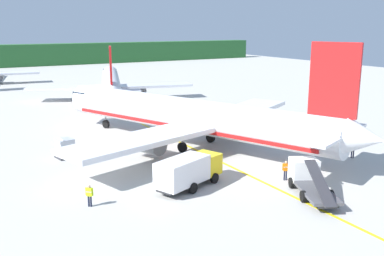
{
  "coord_description": "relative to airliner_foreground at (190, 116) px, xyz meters",
  "views": [
    {
      "loc": [
        -4.14,
        -19.36,
        13.29
      ],
      "look_at": [
        18.38,
        20.38,
        2.61
      ],
      "focal_mm": 41.21,
      "sensor_mm": 36.0,
      "label": 1
    }
  ],
  "objects": [
    {
      "name": "service_truck_fuel",
      "position": [
        -6.54,
        -11.39,
        -1.87
      ],
      "size": [
        6.93,
        4.52,
        2.7
      ],
      "color": "yellow",
      "rests_on": "ground"
    },
    {
      "name": "crew_loader_right",
      "position": [
        -14.98,
        -11.22,
        -2.38
      ],
      "size": [
        0.5,
        0.47,
        1.71
      ],
      "color": "#191E33",
      "rests_on": "ground"
    },
    {
      "name": "airliner_mid_apron",
      "position": [
        3.28,
        35.76,
        -0.48
      ],
      "size": [
        29.12,
        34.78,
        10.22
      ],
      "color": "silver",
      "rests_on": "ground"
    },
    {
      "name": "crew_marshaller",
      "position": [
        1.69,
        -14.01,
        -2.35
      ],
      "size": [
        0.58,
        0.39,
        1.76
      ],
      "color": "#191E33",
      "rests_on": "ground"
    },
    {
      "name": "apron_guide_line",
      "position": [
        -0.33,
        -4.47,
        -3.39
      ],
      "size": [
        0.3,
        60.0,
        0.01
      ],
      "primitive_type": "cube",
      "color": "yellow",
      "rests_on": "ground"
    },
    {
      "name": "service_truck_baggage",
      "position": [
        1.46,
        -17.03,
        -2.23
      ],
      "size": [
        4.81,
        7.08,
        2.75
      ],
      "color": "white",
      "rests_on": "ground"
    },
    {
      "name": "cargo_container_near",
      "position": [
        -13.46,
        2.37,
        -2.4
      ],
      "size": [
        2.05,
        2.05,
        2.1
      ],
      "color": "#333338",
      "rests_on": "ground"
    },
    {
      "name": "airliner_foreground",
      "position": [
        0.0,
        0.0,
        0.0
      ],
      "size": [
        33.42,
        39.75,
        11.9
      ],
      "color": "white",
      "rests_on": "ground"
    },
    {
      "name": "crew_loader_left",
      "position": [
        12.16,
        -12.3,
        -2.35
      ],
      "size": [
        0.45,
        0.53,
        1.76
      ],
      "color": "#191E33",
      "rests_on": "ground"
    }
  ]
}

